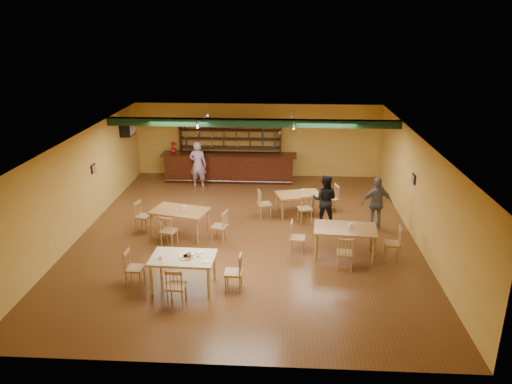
# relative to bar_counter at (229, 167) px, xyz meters

# --- Properties ---
(floor) EXTENTS (12.00, 12.00, 0.00)m
(floor) POSITION_rel_bar_counter_xyz_m (1.09, -5.15, -0.56)
(floor) COLOR brown
(floor) RESTS_ON ground
(ceiling_beam) EXTENTS (10.00, 0.30, 0.25)m
(ceiling_beam) POSITION_rel_bar_counter_xyz_m (1.09, -2.35, 2.31)
(ceiling_beam) COLOR black
(ceiling_beam) RESTS_ON ceiling
(track_rail_left) EXTENTS (0.05, 2.50, 0.05)m
(track_rail_left) POSITION_rel_bar_counter_xyz_m (-0.71, -1.75, 2.38)
(track_rail_left) COLOR silver
(track_rail_left) RESTS_ON ceiling
(track_rail_right) EXTENTS (0.05, 2.50, 0.05)m
(track_rail_right) POSITION_rel_bar_counter_xyz_m (2.49, -1.75, 2.38)
(track_rail_right) COLOR silver
(track_rail_right) RESTS_ON ceiling
(ac_unit) EXTENTS (0.34, 0.70, 0.48)m
(ac_unit) POSITION_rel_bar_counter_xyz_m (-3.71, -0.95, 1.79)
(ac_unit) COLOR silver
(ac_unit) RESTS_ON wall_left
(picture_left) EXTENTS (0.04, 0.34, 0.28)m
(picture_left) POSITION_rel_bar_counter_xyz_m (-3.88, -4.15, 1.14)
(picture_left) COLOR black
(picture_left) RESTS_ON wall_left
(picture_right) EXTENTS (0.04, 0.34, 0.28)m
(picture_right) POSITION_rel_bar_counter_xyz_m (6.06, -4.65, 1.14)
(picture_right) COLOR black
(picture_right) RESTS_ON wall_right
(bar_counter) EXTENTS (5.38, 0.85, 1.13)m
(bar_counter) POSITION_rel_bar_counter_xyz_m (0.00, 0.00, 0.00)
(bar_counter) COLOR black
(bar_counter) RESTS_ON ground
(back_bar_hutch) EXTENTS (4.17, 0.40, 2.28)m
(back_bar_hutch) POSITION_rel_bar_counter_xyz_m (0.00, 0.63, 0.57)
(back_bar_hutch) COLOR black
(back_bar_hutch) RESTS_ON ground
(poinsettia) EXTENTS (0.32, 0.32, 0.45)m
(poinsettia) POSITION_rel_bar_counter_xyz_m (-2.24, 0.00, 0.79)
(poinsettia) COLOR red
(poinsettia) RESTS_ON bar_counter
(dining_table_b) EXTENTS (1.63, 1.23, 0.72)m
(dining_table_b) POSITION_rel_bar_counter_xyz_m (2.70, -3.43, -0.20)
(dining_table_b) COLOR #A9753C
(dining_table_b) RESTS_ON ground
(dining_table_c) EXTENTS (1.83, 1.36, 0.82)m
(dining_table_c) POSITION_rel_bar_counter_xyz_m (-0.89, -5.35, -0.16)
(dining_table_c) COLOR #A9753C
(dining_table_c) RESTS_ON ground
(dining_table_d) EXTENTS (1.76, 1.15, 0.84)m
(dining_table_d) POSITION_rel_bar_counter_xyz_m (3.89, -6.45, -0.15)
(dining_table_d) COLOR #A9753C
(dining_table_d) RESTS_ON ground
(near_table) EXTENTS (1.56, 1.03, 0.82)m
(near_table) POSITION_rel_bar_counter_xyz_m (-0.19, -8.36, -0.15)
(near_table) COLOR beige
(near_table) RESTS_ON ground
(pizza_tray) EXTENTS (0.50, 0.50, 0.01)m
(pizza_tray) POSITION_rel_bar_counter_xyz_m (-0.08, -8.36, 0.26)
(pizza_tray) COLOR silver
(pizza_tray) RESTS_ON near_table
(parmesan_shaker) EXTENTS (0.08, 0.08, 0.11)m
(parmesan_shaker) POSITION_rel_bar_counter_xyz_m (-0.68, -8.52, 0.31)
(parmesan_shaker) COLOR #EAE5C6
(parmesan_shaker) RESTS_ON near_table
(napkin_stack) EXTENTS (0.25, 0.23, 0.03)m
(napkin_stack) POSITION_rel_bar_counter_xyz_m (0.19, -8.14, 0.27)
(napkin_stack) COLOR white
(napkin_stack) RESTS_ON near_table
(pizza_server) EXTENTS (0.32, 0.25, 0.00)m
(pizza_server) POSITION_rel_bar_counter_xyz_m (0.08, -8.30, 0.27)
(pizza_server) COLOR silver
(pizza_server) RESTS_ON pizza_tray
(side_plate) EXTENTS (0.23, 0.23, 0.01)m
(side_plate) POSITION_rel_bar_counter_xyz_m (0.41, -8.58, 0.26)
(side_plate) COLOR white
(side_plate) RESTS_ON near_table
(patron_bar) EXTENTS (0.70, 0.49, 1.82)m
(patron_bar) POSITION_rel_bar_counter_xyz_m (-1.12, -0.83, 0.34)
(patron_bar) COLOR #864AA1
(patron_bar) RESTS_ON ground
(patron_right_a) EXTENTS (0.91, 0.77, 1.64)m
(patron_right_a) POSITION_rel_bar_counter_xyz_m (3.50, -4.23, 0.25)
(patron_right_a) COLOR black
(patron_right_a) RESTS_ON ground
(patron_right_b) EXTENTS (1.00, 0.50, 1.65)m
(patron_right_b) POSITION_rel_bar_counter_xyz_m (5.09, -4.45, 0.26)
(patron_right_b) COLOR slate
(patron_right_b) RESTS_ON ground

